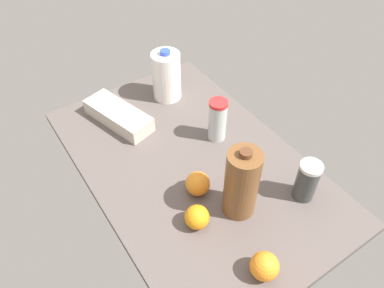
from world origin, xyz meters
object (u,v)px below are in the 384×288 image
at_px(shaker_bottle, 307,181).
at_px(orange_beside_bowl, 197,217).
at_px(tumbler_cup, 217,120).
at_px(milk_jug, 166,76).
at_px(egg_carton, 118,116).
at_px(orange_near_front, 198,184).
at_px(chocolate_milk_jug, 241,183).
at_px(orange_far_back, 264,266).

xyz_separation_m(shaker_bottle, orange_beside_bowl, (0.11, 0.38, -0.04)).
relative_size(tumbler_cup, shaker_bottle, 1.15).
relative_size(milk_jug, shaker_bottle, 1.51).
distance_m(egg_carton, shaker_bottle, 0.81).
distance_m(tumbler_cup, orange_near_front, 0.30).
bearing_deg(orange_near_front, egg_carton, 7.55).
height_order(orange_near_front, orange_beside_bowl, orange_near_front).
bearing_deg(orange_near_front, chocolate_milk_jug, -150.72).
distance_m(milk_jug, shaker_bottle, 0.77).
relative_size(egg_carton, milk_jug, 1.32).
xyz_separation_m(milk_jug, orange_near_front, (-0.54, 0.20, -0.07)).
distance_m(tumbler_cup, milk_jug, 0.35).
height_order(egg_carton, orange_beside_bowl, orange_beside_bowl).
bearing_deg(orange_far_back, shaker_bottle, -65.40).
distance_m(milk_jug, orange_beside_bowl, 0.71).
bearing_deg(orange_far_back, orange_near_front, -1.91).
height_order(milk_jug, orange_near_front, milk_jug).
height_order(egg_carton, chocolate_milk_jug, chocolate_milk_jug).
xyz_separation_m(milk_jug, orange_far_back, (-0.90, 0.21, -0.07)).
bearing_deg(orange_beside_bowl, orange_far_back, -165.02).
bearing_deg(tumbler_cup, orange_near_front, 130.24).
bearing_deg(shaker_bottle, chocolate_milk_jug, 69.29).
height_order(tumbler_cup, orange_far_back, tumbler_cup).
bearing_deg(chocolate_milk_jug, egg_carton, 12.63).
xyz_separation_m(orange_near_front, orange_beside_bowl, (-0.11, 0.08, -0.00)).
distance_m(tumbler_cup, shaker_bottle, 0.42).
height_order(tumbler_cup, chocolate_milk_jug, chocolate_milk_jug).
distance_m(shaker_bottle, orange_near_front, 0.38).
relative_size(chocolate_milk_jug, orange_far_back, 3.21).
bearing_deg(orange_near_front, tumbler_cup, -49.76).
relative_size(chocolate_milk_jug, milk_jug, 1.18).
height_order(chocolate_milk_jug, shaker_bottle, chocolate_milk_jug).
distance_m(egg_carton, tumbler_cup, 0.43).
xyz_separation_m(orange_far_back, orange_beside_bowl, (0.25, 0.07, -0.00)).
distance_m(egg_carton, orange_far_back, 0.87).
distance_m(tumbler_cup, orange_far_back, 0.61).
distance_m(egg_carton, orange_beside_bowl, 0.61).
height_order(milk_jug, orange_far_back, milk_jug).
xyz_separation_m(orange_far_back, orange_near_front, (0.37, -0.01, -0.00)).
relative_size(egg_carton, orange_far_back, 3.62).
bearing_deg(egg_carton, orange_near_front, 171.62).
bearing_deg(chocolate_milk_jug, milk_jug, -10.33).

